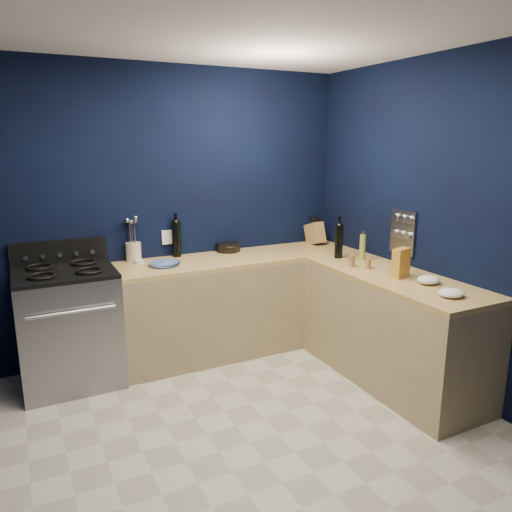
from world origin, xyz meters
TOP-DOWN VIEW (x-y plane):
  - floor at (0.00, 0.00)m, footprint 3.50×3.50m
  - ceiling at (0.00, 0.00)m, footprint 3.50×3.50m
  - wall_back at (0.00, 1.76)m, footprint 3.50×0.02m
  - wall_right at (1.76, 0.00)m, footprint 0.02×3.50m
  - cab_back at (0.60, 1.44)m, footprint 2.30×0.63m
  - top_back at (0.60, 1.44)m, footprint 2.30×0.63m
  - cab_right at (1.44, 0.29)m, footprint 0.63×1.67m
  - top_right at (1.44, 0.29)m, footprint 0.63×1.67m
  - gas_range at (-0.93, 1.42)m, footprint 0.76×0.66m
  - oven_door at (-0.93, 1.10)m, footprint 0.59×0.02m
  - cooktop at (-0.93, 1.42)m, footprint 0.76×0.66m
  - backguard at (-0.93, 1.72)m, footprint 0.76×0.06m
  - spice_panel at (1.74, 0.55)m, footprint 0.02×0.28m
  - wall_outlet at (0.00, 1.74)m, footprint 0.09×0.02m
  - plate_stack at (-0.13, 1.41)m, footprint 0.28×0.28m
  - ramekin at (-0.30, 1.58)m, footprint 0.10×0.10m
  - utensil_crock at (-0.32, 1.69)m, footprint 0.14×0.14m
  - wine_bottle_back at (0.08, 1.69)m, footprint 0.09×0.09m
  - lemon_basket at (0.59, 1.67)m, footprint 0.25×0.25m
  - knife_block at (1.53, 1.60)m, footprint 0.13×0.26m
  - wine_bottle_right at (1.38, 0.98)m, footprint 0.08×0.08m
  - oil_bottle at (1.53, 0.82)m, footprint 0.07×0.07m
  - spice_jar_near at (1.29, 0.66)m, footprint 0.06×0.06m
  - spice_jar_far at (1.38, 0.55)m, footprint 0.05×0.05m
  - crouton_bag at (1.43, 0.23)m, footprint 0.17×0.11m
  - towel_front at (1.49, -0.01)m, footprint 0.21×0.20m
  - towel_end at (1.39, -0.31)m, footprint 0.20×0.19m

SIDE VIEW (x-z plane):
  - floor at x=0.00m, z-range -0.02..0.00m
  - cab_back at x=0.60m, z-range 0.00..0.86m
  - cab_right at x=1.44m, z-range 0.00..0.86m
  - oven_door at x=-0.93m, z-range 0.24..0.66m
  - gas_range at x=-0.93m, z-range 0.00..0.92m
  - top_back at x=0.60m, z-range 0.86..0.90m
  - top_right at x=1.44m, z-range 0.86..0.90m
  - plate_stack at x=-0.13m, z-range 0.90..0.93m
  - ramekin at x=-0.30m, z-range 0.90..0.93m
  - towel_end at x=1.39m, z-range 0.90..0.95m
  - towel_front at x=1.49m, z-range 0.90..0.96m
  - cooktop at x=-0.93m, z-range 0.92..0.95m
  - lemon_basket at x=0.59m, z-range 0.90..0.99m
  - spice_jar_far at x=1.38m, z-range 0.90..0.99m
  - spice_jar_near at x=1.29m, z-range 0.90..1.00m
  - utensil_crock at x=-0.32m, z-range 0.90..1.07m
  - knife_block at x=1.53m, z-range 0.88..1.14m
  - oil_bottle at x=1.53m, z-range 0.90..1.13m
  - crouton_bag at x=1.43m, z-range 0.90..1.13m
  - backguard at x=-0.93m, z-range 0.94..1.14m
  - wine_bottle_right at x=1.38m, z-range 0.90..1.20m
  - wine_bottle_back at x=0.08m, z-range 0.90..1.23m
  - wall_outlet at x=0.00m, z-range 1.02..1.15m
  - spice_panel at x=1.74m, z-range 0.99..1.37m
  - wall_back at x=0.00m, z-range 0.00..2.60m
  - wall_right at x=1.76m, z-range 0.00..2.60m
  - ceiling at x=0.00m, z-range 2.60..2.62m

